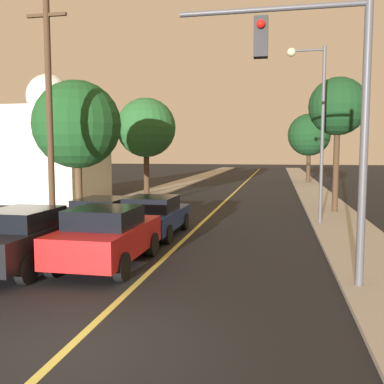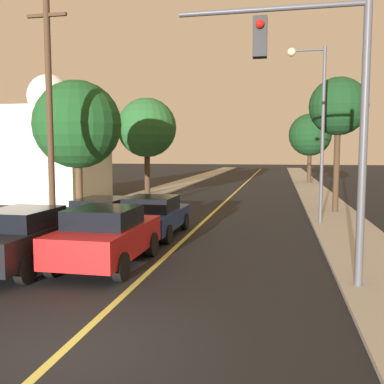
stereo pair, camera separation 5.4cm
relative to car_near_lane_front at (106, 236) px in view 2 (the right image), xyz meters
name	(u,v)px [view 2 (the right image)]	position (x,y,z in m)	size (l,w,h in m)	color
ground_plane	(62,353)	(1.33, -4.96, -0.86)	(200.00, 200.00, 0.00)	black
road_surface	(244,184)	(1.33, 31.04, -0.85)	(9.48, 80.00, 0.01)	black
sidewalk_left	(185,182)	(-4.66, 31.04, -0.80)	(2.50, 80.00, 0.12)	#9E998E
sidewalk_right	(308,184)	(7.32, 31.04, -0.80)	(2.50, 80.00, 0.12)	#9E998E
car_near_lane_front	(106,236)	(0.00, 0.00, 0.00)	(2.03, 4.15, 1.66)	red
car_near_lane_second	(153,215)	(0.00, 4.43, -0.09)	(2.06, 4.44, 1.50)	navy
car_outer_lane_front	(26,237)	(-2.09, -0.60, 0.00)	(1.90, 4.40, 1.64)	black
car_outer_lane_second	(104,214)	(-2.09, 4.69, -0.12)	(2.06, 4.70, 1.37)	white
traffic_signal_mast	(322,93)	(5.55, -0.80, 3.61)	(4.28, 0.42, 6.50)	#47474C
streetlamp_right	(315,112)	(6.07, 8.05, 3.97)	(1.61, 0.36, 7.43)	#47474C
utility_pole_left	(50,113)	(-4.01, 4.22, 3.80)	(1.60, 0.24, 8.74)	#422D1E
tree_left_near	(147,128)	(-4.78, 18.93, 4.01)	(4.26, 4.26, 6.90)	#3D2B1C
tree_left_far	(78,125)	(-4.88, 8.27, 3.59)	(4.20, 4.20, 6.44)	#4C3823
tree_right_near	(338,107)	(7.48, 11.73, 4.51)	(2.89, 2.89, 6.75)	#3D2B1C
tree_right_far	(310,135)	(7.54, 32.72, 3.92)	(4.13, 4.13, 6.75)	#3D2B1C
domed_building_left	(51,149)	(-9.88, 14.54, 2.46)	(5.93, 5.93, 8.09)	beige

